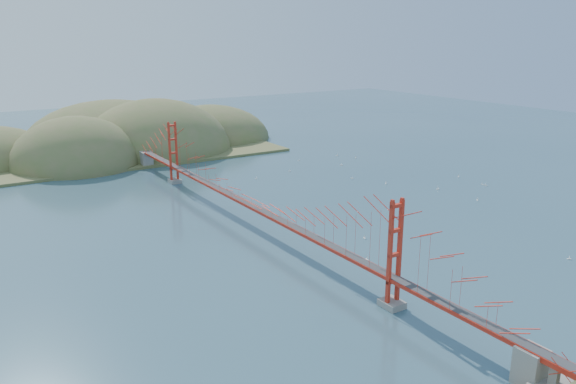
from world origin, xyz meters
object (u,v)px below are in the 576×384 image
sailboat_1 (352,178)px  sailboat_0 (364,238)px  bridge (250,180)px  sailboat_2 (438,189)px

sailboat_1 → sailboat_0: 33.68m
bridge → sailboat_2: (38.60, -0.58, -6.86)m
sailboat_2 → bridge: bearing=179.1°
sailboat_0 → bridge: bearing=129.4°
bridge → sailboat_2: bearing=-0.9°
sailboat_2 → sailboat_1: 16.83m
sailboat_2 → sailboat_1: (-8.08, 14.76, 0.00)m
sailboat_1 → sailboat_0: sailboat_1 is taller
bridge → sailboat_0: size_ratio=164.15×
sailboat_2 → sailboat_0: (-27.86, -12.50, -0.01)m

